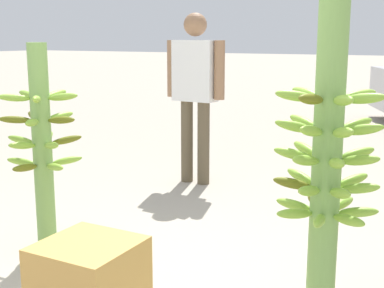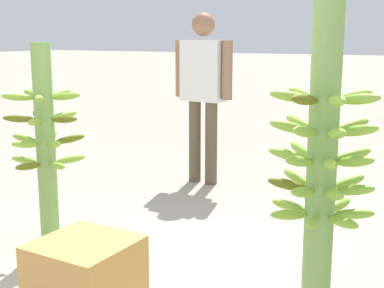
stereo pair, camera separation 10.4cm
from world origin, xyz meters
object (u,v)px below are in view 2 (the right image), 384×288
at_px(banana_stalk_center, 322,161).
at_px(banana_stalk_left, 46,145).
at_px(vendor_person, 203,84).
at_px(produce_crate, 86,284).

bearing_deg(banana_stalk_center, banana_stalk_left, 174.22).
height_order(banana_stalk_left, vendor_person, vendor_person).
height_order(banana_stalk_center, vendor_person, banana_stalk_center).
bearing_deg(banana_stalk_left, banana_stalk_center, -5.78).
xyz_separation_m(banana_stalk_left, produce_crate, (0.82, -0.58, -0.49)).
distance_m(banana_stalk_left, banana_stalk_center, 1.81).
relative_size(vendor_person, produce_crate, 3.67).
height_order(banana_stalk_center, produce_crate, banana_stalk_center).
xyz_separation_m(banana_stalk_center, vendor_person, (-1.77, 2.13, 0.09)).
bearing_deg(banana_stalk_center, vendor_person, 129.85).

